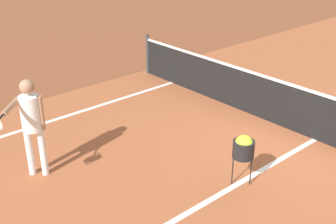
% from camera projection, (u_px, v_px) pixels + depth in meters
% --- Properties ---
extents(ground_plane, '(60.00, 60.00, 0.00)m').
position_uv_depth(ground_plane, '(315.00, 140.00, 8.34)').
color(ground_plane, brown).
extents(court_surface_inbounds, '(10.62, 24.40, 0.00)m').
position_uv_depth(court_surface_inbounds, '(315.00, 139.00, 8.34)').
color(court_surface_inbounds, '#9E5433').
rests_on(court_surface_inbounds, ground_plane).
extents(line_center_service, '(0.10, 6.40, 0.01)m').
position_uv_depth(line_center_service, '(197.00, 207.00, 6.42)').
color(line_center_service, white).
rests_on(line_center_service, ground_plane).
extents(net, '(10.29, 0.09, 1.07)m').
position_uv_depth(net, '(319.00, 116.00, 8.14)').
color(net, '#33383D').
rests_on(net, ground_plane).
extents(player_near, '(0.81, 1.03, 1.68)m').
position_uv_depth(player_near, '(30.00, 118.00, 6.79)').
color(player_near, white).
rests_on(player_near, ground_plane).
extents(ball_hopper, '(0.34, 0.34, 0.87)m').
position_uv_depth(ball_hopper, '(244.00, 147.00, 6.70)').
color(ball_hopper, black).
rests_on(ball_hopper, ground_plane).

